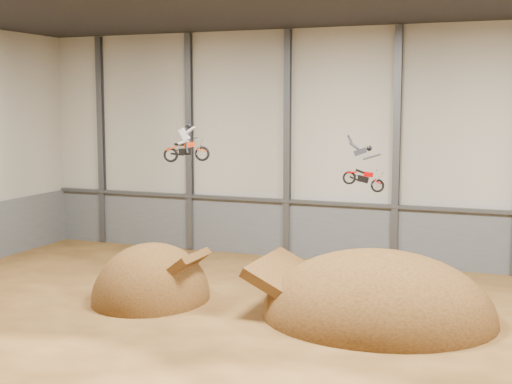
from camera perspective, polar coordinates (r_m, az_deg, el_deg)
floor at (r=30.10m, az=-0.64°, el=-11.35°), size 40.00×40.00×0.00m
back_wall at (r=42.92m, az=6.84°, el=3.68°), size 40.00×0.10×14.00m
lower_band_back at (r=43.45m, az=6.70°, el=-3.26°), size 39.80×0.18×3.50m
steel_rail at (r=43.02m, az=6.69°, el=-0.93°), size 39.80×0.35×0.20m
steel_column_0 at (r=49.57m, az=-12.27°, el=4.02°), size 0.40×0.36×13.90m
steel_column_1 at (r=46.24m, az=-5.35°, el=3.94°), size 0.40×0.36×13.90m
steel_column_2 at (r=43.67m, az=2.52°, el=3.78°), size 0.40×0.36×13.90m
steel_column_3 at (r=42.02m, az=11.18°, el=3.52°), size 0.40×0.36×13.90m
takeoff_ramp at (r=35.58m, az=-8.35°, el=-8.50°), size 5.56×6.42×5.56m
landing_ramp at (r=32.83m, az=9.65°, el=-9.87°), size 10.48×9.27×6.05m
fmx_rider_a at (r=34.89m, az=-5.57°, el=4.12°), size 2.51×1.45×2.16m
fmx_rider_b at (r=32.31m, az=8.48°, el=2.23°), size 3.07×1.19×2.73m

